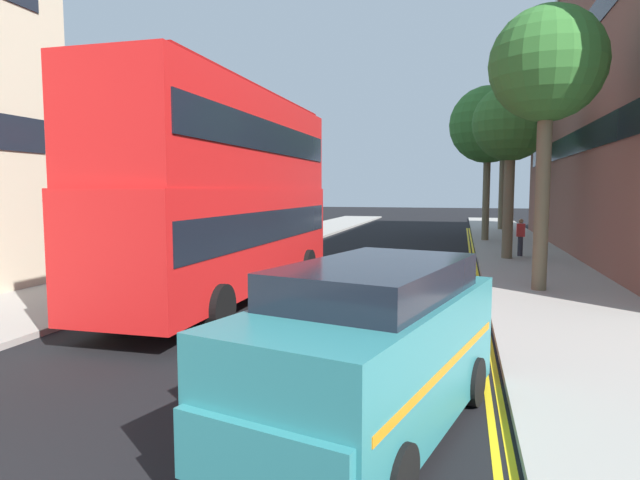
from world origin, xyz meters
The scene contains 11 objects.
sidewalk_right centered at (6.50, 16.00, 0.07)m, with size 4.00×80.00×0.14m, color #9E9991.
sidewalk_left centered at (-6.50, 16.00, 0.07)m, with size 4.00×80.00×0.14m, color #9E9991.
kerb_line_outer centered at (4.40, 14.00, 0.00)m, with size 0.10×56.00×0.01m, color yellow.
kerb_line_inner centered at (4.24, 14.00, 0.00)m, with size 0.10×56.00×0.01m, color yellow.
double_decker_bus_away centered at (-2.34, 12.07, 3.03)m, with size 2.81×10.81×5.64m.
taxi_minivan centered at (2.74, 4.81, 1.07)m, with size 3.02×5.13×2.12m.
pedestrian_far centered at (6.29, 23.09, 0.99)m, with size 0.34×0.22×1.62m.
street_tree_near centered at (5.13, 30.53, 6.61)m, with size 4.29×4.29×8.66m.
street_tree_mid centered at (6.57, 39.66, 6.85)m, with size 3.56×3.56×8.57m.
street_tree_far centered at (6.00, 14.89, 6.39)m, with size 3.17×3.17×7.94m.
street_tree_distant centered at (5.68, 22.23, 5.67)m, with size 3.13×3.13×7.19m.
Camera 1 is at (3.80, -1.53, 3.02)m, focal length 30.23 mm.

